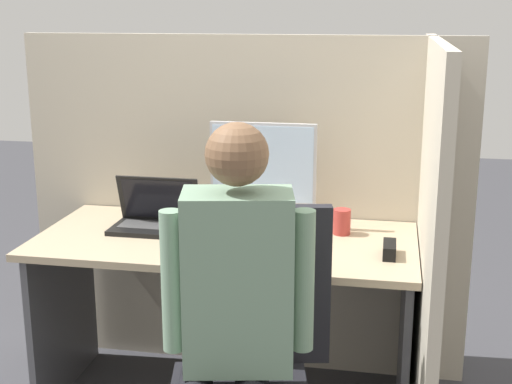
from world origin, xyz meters
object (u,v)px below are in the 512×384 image
Objects in this scene: monitor at (263,169)px; office_chair at (251,363)px; person at (231,310)px; coffee_mug at (342,222)px; laptop at (156,219)px; carrot_toy at (289,253)px; stapler at (389,250)px; paper_box at (263,220)px.

monitor is 0.94m from office_chair.
monitor is 0.34× the size of person.
coffee_mug is at bearing -8.54° from monitor.
monitor is 1.27× the size of laptop.
person is at bearing -107.11° from coffee_mug.
person is (-0.10, -0.54, -0.00)m from carrot_toy.
stapler is (0.55, -0.29, -0.23)m from monitor.
person reaches higher than stapler.
monitor is at bearing 151.72° from stapler.
person reaches higher than coffee_mug.
laptop is 0.27× the size of person.
office_chair reaches higher than laptop.
coffee_mug reaches higher than paper_box.
monitor is 0.51m from laptop.
laptop is 1.00m from stapler.
carrot_toy is 0.55m from person.
coffee_mug is (0.79, 0.09, 0.01)m from laptop.
paper_box is 0.23m from monitor.
monitor is 0.40m from coffee_mug.
office_chair is at bearing -82.47° from paper_box.
carrot_toy is 0.12× the size of office_chair.
coffee_mug is (0.35, -0.05, 0.03)m from paper_box.
monitor reaches higher than office_chair.
monitor reaches higher than laptop.
monitor reaches higher than paper_box.
laptop is at bearing -162.71° from monitor.
stapler is (0.99, -0.16, -0.02)m from laptop.
person is (-0.03, -0.16, 0.26)m from office_chair.
carrot_toy is at bearing 79.44° from person.
carrot_toy is at bearing -23.60° from laptop.
laptop is 0.79m from coffee_mug.
monitor reaches higher than carrot_toy.
person is (0.07, -0.94, -0.23)m from monitor.
monitor is at bearing 94.38° from person.
office_chair reaches higher than paper_box.
stapler is at bearing -28.28° from monitor.
paper_box is 0.86× the size of laptop.
carrot_toy is (0.17, -0.41, -0.23)m from monitor.
laptop is at bearing 170.98° from stapler.
paper_box is 0.35m from coffee_mug.
paper_box is 0.30× the size of office_chair.
coffee_mug is (0.35, -0.05, -0.20)m from monitor.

